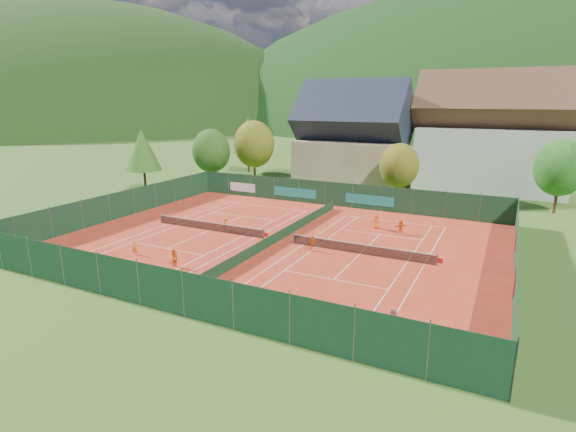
# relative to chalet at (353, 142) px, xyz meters

# --- Properties ---
(ground) EXTENTS (600.00, 600.00, 0.00)m
(ground) POSITION_rel_chalet_xyz_m (3.00, -30.00, -6.64)
(ground) COLOR #33571B
(ground) RESTS_ON ground
(clay_pad) EXTENTS (40.00, 32.00, 0.01)m
(clay_pad) POSITION_rel_chalet_xyz_m (3.00, -30.00, -6.62)
(clay_pad) COLOR #B12C1A
(clay_pad) RESTS_ON ground
(court_markings_left) EXTENTS (11.03, 23.83, 0.00)m
(court_markings_left) POSITION_rel_chalet_xyz_m (-5.00, -30.00, -6.61)
(court_markings_left) COLOR white
(court_markings_left) RESTS_ON ground
(court_markings_right) EXTENTS (11.03, 23.83, 0.00)m
(court_markings_right) POSITION_rel_chalet_xyz_m (11.00, -30.00, -6.61)
(court_markings_right) COLOR white
(court_markings_right) RESTS_ON ground
(tennis_net_left) EXTENTS (13.30, 0.10, 1.02)m
(tennis_net_left) POSITION_rel_chalet_xyz_m (-4.85, -30.00, -6.12)
(tennis_net_left) COLOR #59595B
(tennis_net_left) RESTS_ON ground
(tennis_net_right) EXTENTS (13.30, 0.10, 1.02)m
(tennis_net_right) POSITION_rel_chalet_xyz_m (11.15, -30.00, -6.12)
(tennis_net_right) COLOR #59595B
(tennis_net_right) RESTS_ON ground
(court_divider) EXTENTS (0.03, 28.80, 1.00)m
(court_divider) POSITION_rel_chalet_xyz_m (3.00, -30.00, -6.12)
(court_divider) COLOR #14371D
(court_divider) RESTS_ON ground
(fence_north) EXTENTS (40.00, 0.10, 3.00)m
(fence_north) POSITION_rel_chalet_xyz_m (2.54, -14.01, -5.16)
(fence_north) COLOR #153A21
(fence_north) RESTS_ON ground
(fence_south) EXTENTS (40.00, 0.04, 3.00)m
(fence_south) POSITION_rel_chalet_xyz_m (3.00, -46.00, -5.12)
(fence_south) COLOR #12321E
(fence_south) RESTS_ON ground
(fence_west) EXTENTS (0.04, 32.00, 3.00)m
(fence_west) POSITION_rel_chalet_xyz_m (-17.00, -30.00, -5.12)
(fence_west) COLOR #14381F
(fence_west) RESTS_ON ground
(fence_east) EXTENTS (0.09, 32.00, 3.00)m
(fence_east) POSITION_rel_chalet_xyz_m (23.00, -29.95, -5.14)
(fence_east) COLOR #153A22
(fence_east) RESTS_ON ground
(chalet) EXTENTS (16.20, 12.00, 16.00)m
(chalet) POSITION_rel_chalet_xyz_m (0.00, 0.00, 0.00)
(chalet) COLOR #CCB290
(chalet) RESTS_ON ground
(hotel_block_a) EXTENTS (21.60, 11.00, 17.25)m
(hotel_block_a) POSITION_rel_chalet_xyz_m (19.00, 6.00, 0.76)
(hotel_block_a) COLOR silver
(hotel_block_a) RESTS_ON ground
(tree_west_front) EXTENTS (5.72, 5.72, 8.69)m
(tree_west_front) POSITION_rel_chalet_xyz_m (-19.00, -10.00, -1.23)
(tree_west_front) COLOR #4D2F1B
(tree_west_front) RESTS_ON ground
(tree_west_mid) EXTENTS (6.44, 6.44, 9.78)m
(tree_west_mid) POSITION_rel_chalet_xyz_m (-15.00, -4.00, -0.56)
(tree_west_mid) COLOR #472A19
(tree_west_mid) RESTS_ON ground
(tree_west_back) EXTENTS (5.60, 5.60, 10.00)m
(tree_west_back) POSITION_rel_chalet_xyz_m (-21.00, 4.00, 0.11)
(tree_west_back) COLOR #4D2D1B
(tree_west_back) RESTS_ON ground
(tree_center) EXTENTS (5.01, 5.01, 7.60)m
(tree_center) POSITION_rel_chalet_xyz_m (9.00, -8.00, -1.91)
(tree_center) COLOR #4D2C1B
(tree_center) RESTS_ON ground
(tree_east_front) EXTENTS (5.72, 5.72, 8.69)m
(tree_east_front) POSITION_rel_chalet_xyz_m (27.00, -6.00, -1.23)
(tree_east_front) COLOR #4D2F1B
(tree_east_front) RESTS_ON ground
(tree_west_side) EXTENTS (5.04, 5.04, 9.00)m
(tree_west_side) POSITION_rel_chalet_xyz_m (-25.00, -18.00, -0.56)
(tree_west_side) COLOR #462C19
(tree_west_side) RESTS_ON ground
(tree_east_back) EXTENTS (7.15, 7.15, 10.86)m
(tree_east_back) POSITION_rel_chalet_xyz_m (29.00, 10.00, 0.12)
(tree_east_back) COLOR #482B19
(tree_east_back) RESTS_ON ground
(mountain_backdrop) EXTENTS (820.00, 530.00, 242.00)m
(mountain_backdrop) POSITION_rel_chalet_xyz_m (31.54, 203.48, -46.26)
(mountain_backdrop) COLOR black
(mountain_backdrop) RESTS_ON ground
(ball_hopper) EXTENTS (0.34, 0.34, 0.80)m
(ball_hopper) POSITION_rel_chalet_xyz_m (16.56, -40.96, -6.07)
(ball_hopper) COLOR slate
(ball_hopper) RESTS_ON ground
(loose_ball_0) EXTENTS (0.07, 0.07, 0.07)m
(loose_ball_0) POSITION_rel_chalet_xyz_m (-4.57, -35.17, -6.59)
(loose_ball_0) COLOR #CCD833
(loose_ball_0) RESTS_ON ground
(loose_ball_1) EXTENTS (0.07, 0.07, 0.07)m
(loose_ball_1) POSITION_rel_chalet_xyz_m (5.88, -42.77, -6.59)
(loose_ball_1) COLOR #CCD833
(loose_ball_1) RESTS_ON ground
(loose_ball_2) EXTENTS (0.07, 0.07, 0.07)m
(loose_ball_2) POSITION_rel_chalet_xyz_m (3.06, -23.43, -6.59)
(loose_ball_2) COLOR #CCD833
(loose_ball_2) RESTS_ON ground
(loose_ball_3) EXTENTS (0.07, 0.07, 0.07)m
(loose_ball_3) POSITION_rel_chalet_xyz_m (-2.20, -24.78, -6.59)
(loose_ball_3) COLOR #CCD833
(loose_ball_3) RESTS_ON ground
(player_left_near) EXTENTS (0.55, 0.48, 1.27)m
(player_left_near) POSITION_rel_chalet_xyz_m (-6.36, -38.84, -5.99)
(player_left_near) COLOR orange
(player_left_near) RESTS_ON ground
(player_left_mid) EXTENTS (0.80, 0.67, 1.50)m
(player_left_mid) POSITION_rel_chalet_xyz_m (-1.31, -39.69, -5.87)
(player_left_mid) COLOR orange
(player_left_mid) RESTS_ON ground
(player_left_far) EXTENTS (0.99, 0.81, 1.33)m
(player_left_far) POSITION_rel_chalet_xyz_m (-3.49, -29.23, -5.96)
(player_left_far) COLOR orange
(player_left_far) RESTS_ON ground
(player_right_near) EXTENTS (0.91, 0.59, 1.44)m
(player_right_near) POSITION_rel_chalet_xyz_m (6.99, -31.16, -5.90)
(player_right_near) COLOR #CE6012
(player_right_near) RESTS_ON ground
(player_right_far_a) EXTENTS (0.84, 0.68, 1.49)m
(player_right_far_a) POSITION_rel_chalet_xyz_m (10.06, -21.67, -5.88)
(player_right_far_a) COLOR #F65415
(player_right_far_a) RESTS_ON ground
(player_right_far_b) EXTENTS (1.30, 1.18, 1.44)m
(player_right_far_b) POSITION_rel_chalet_xyz_m (12.75, -22.51, -5.90)
(player_right_far_b) COLOR #E75914
(player_right_far_b) RESTS_ON ground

